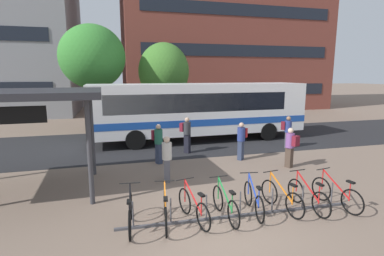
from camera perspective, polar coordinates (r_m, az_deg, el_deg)
The scene contains 21 objects.
ground at distance 7.54m, azimuth 4.72°, elevation -19.07°, with size 200.00×200.00×0.00m, color #7A6656.
bus_lane_asphalt at distance 16.42m, azimuth -6.65°, elevation -2.77°, with size 80.00×7.20×0.01m, color #232326.
city_bus at distance 16.64m, azimuth 1.65°, elevation 3.66°, with size 12.09×2.88×3.20m.
bike_rack at distance 8.19m, azimuth 9.24°, elevation -15.94°, with size 6.45×0.29×0.70m.
parked_bicycle_black_0 at distance 7.56m, azimuth -11.83°, elevation -15.93°, with size 0.52×1.72×0.99m.
parked_bicycle_orange_1 at distance 7.57m, azimuth -5.16°, elevation -15.69°, with size 0.52×1.71×0.99m.
parked_bicycle_red_2 at distance 7.72m, azimuth 0.28°, elevation -15.11°, with size 0.57×1.69×0.99m.
parked_bicycle_green_3 at distance 7.91m, azimuth 6.45°, elevation -14.52°, with size 0.52×1.72×0.99m.
parked_bicycle_blue_4 at distance 8.30m, azimuth 11.81°, elevation -13.44°, with size 0.52×1.71×0.99m.
parked_bicycle_orange_5 at distance 8.64m, azimuth 16.90°, elevation -12.70°, with size 0.52×1.71×0.99m.
parked_bicycle_red_6 at distance 8.94m, azimuth 21.48°, elevation -12.20°, with size 0.52×1.72×0.99m.
parked_bicycle_red_7 at distance 9.41m, azimuth 26.06°, elevation -11.40°, with size 0.52×1.71×0.99m.
commuter_teal_pack_0 at distance 10.28m, azimuth -4.86°, elevation -5.33°, with size 0.42×0.57×1.63m.
commuter_maroon_pack_1 at distance 12.40m, azimuth 18.52°, elevation -3.13°, with size 0.47×0.60×1.62m.
commuter_red_pack_2 at distance 13.03m, azimuth 9.54°, elevation -1.98°, with size 0.60×0.57×1.66m.
commuter_maroon_pack_3 at distance 13.96m, azimuth -1.07°, elevation -0.87°, with size 0.58×0.59×1.72m.
commuter_maroon_pack_4 at distance 15.67m, azimuth 17.92°, elevation -0.34°, with size 0.61×0.53×1.63m.
commuter_maroon_pack_5 at distance 12.39m, azimuth -6.56°, elevation -2.49°, with size 0.49×0.60×1.68m.
street_tree_0 at distance 21.48m, azimuth -5.47°, elevation 10.80°, with size 3.59×3.59×5.93m.
street_tree_1 at distance 20.31m, azimuth -18.69°, elevation 12.85°, with size 4.12×4.12×6.83m.
building_right_wing at distance 35.52m, azimuth 5.61°, elevation 22.38°, with size 21.55×11.25×22.33m.
Camera 1 is at (-2.25, -6.18, 3.69)m, focal length 27.60 mm.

